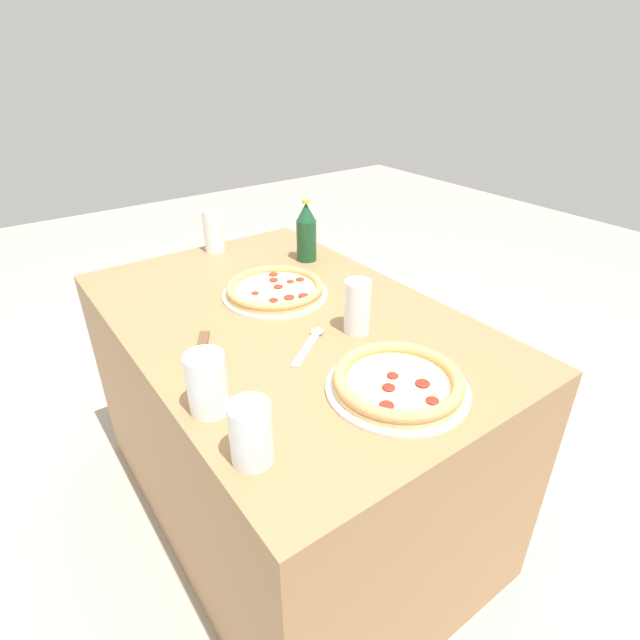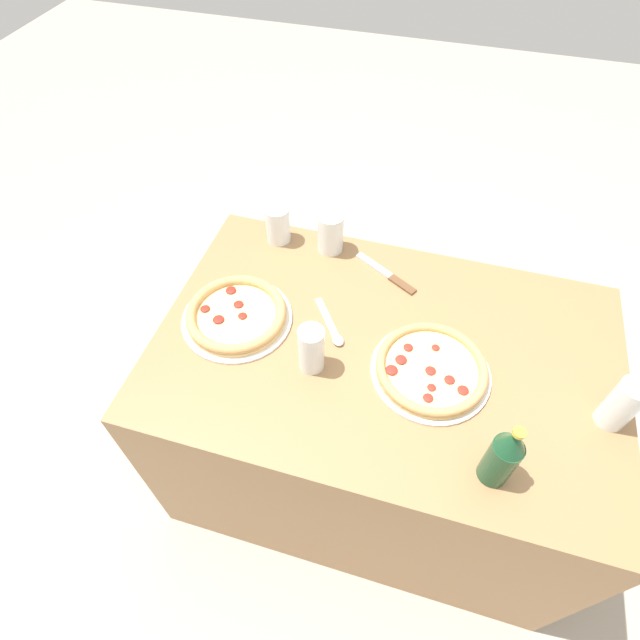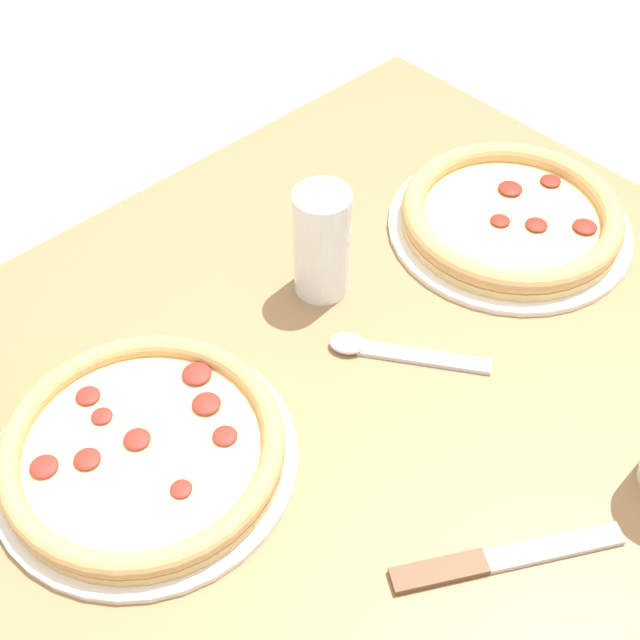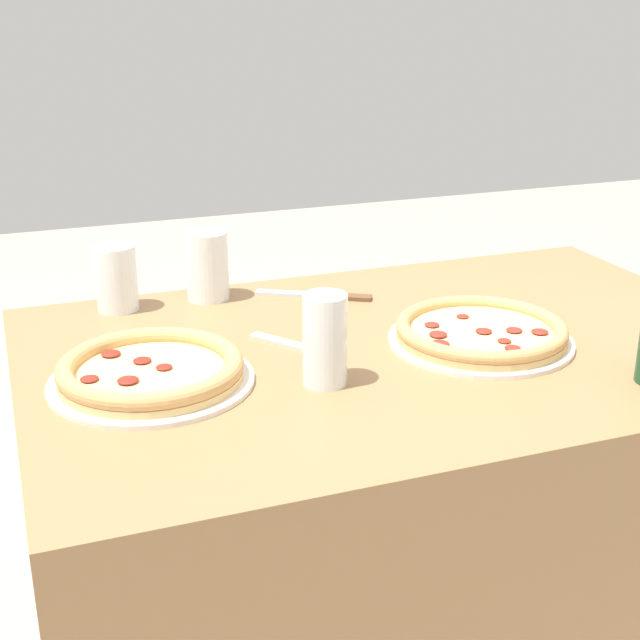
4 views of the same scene
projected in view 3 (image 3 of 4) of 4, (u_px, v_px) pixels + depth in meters
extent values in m
cube|color=#997047|center=(280.00, 581.00, 1.24)|extent=(1.28, 0.83, 0.75)
cylinder|color=silver|center=(145.00, 458.00, 0.93)|extent=(0.32, 0.32, 0.01)
cylinder|color=tan|center=(144.00, 453.00, 0.92)|extent=(0.29, 0.29, 0.01)
cylinder|color=#EACC7F|center=(143.00, 449.00, 0.91)|extent=(0.26, 0.26, 0.00)
torus|color=tan|center=(142.00, 445.00, 0.91)|extent=(0.29, 0.29, 0.02)
ellipsoid|color=maroon|center=(137.00, 439.00, 0.92)|extent=(0.03, 0.03, 0.01)
ellipsoid|color=maroon|center=(226.00, 437.00, 0.92)|extent=(0.03, 0.03, 0.01)
ellipsoid|color=maroon|center=(197.00, 374.00, 0.97)|extent=(0.03, 0.03, 0.01)
ellipsoid|color=maroon|center=(87.00, 459.00, 0.90)|extent=(0.03, 0.03, 0.01)
ellipsoid|color=maroon|center=(102.00, 416.00, 0.94)|extent=(0.02, 0.02, 0.01)
ellipsoid|color=maroon|center=(206.00, 403.00, 0.95)|extent=(0.03, 0.03, 0.01)
ellipsoid|color=maroon|center=(44.00, 466.00, 0.89)|extent=(0.03, 0.03, 0.01)
ellipsoid|color=maroon|center=(181.00, 489.00, 0.88)|extent=(0.02, 0.02, 0.00)
ellipsoid|color=maroon|center=(88.00, 396.00, 0.95)|extent=(0.03, 0.03, 0.01)
cylinder|color=silver|center=(509.00, 227.00, 1.17)|extent=(0.32, 0.32, 0.01)
cylinder|color=#DBB775|center=(510.00, 221.00, 1.17)|extent=(0.28, 0.28, 0.01)
cylinder|color=#EACC7F|center=(511.00, 217.00, 1.16)|extent=(0.25, 0.25, 0.00)
torus|color=tan|center=(512.00, 213.00, 1.15)|extent=(0.29, 0.29, 0.03)
ellipsoid|color=maroon|center=(510.00, 188.00, 1.19)|extent=(0.03, 0.03, 0.01)
ellipsoid|color=maroon|center=(585.00, 226.00, 1.14)|extent=(0.03, 0.03, 0.01)
ellipsoid|color=maroon|center=(551.00, 181.00, 1.20)|extent=(0.03, 0.03, 0.01)
ellipsoid|color=maroon|center=(500.00, 220.00, 1.15)|extent=(0.03, 0.03, 0.01)
ellipsoid|color=maroon|center=(536.00, 225.00, 1.14)|extent=(0.03, 0.03, 0.01)
cylinder|color=white|center=(322.00, 243.00, 1.05)|extent=(0.07, 0.07, 0.14)
cylinder|color=beige|center=(322.00, 254.00, 1.06)|extent=(0.06, 0.06, 0.10)
cube|color=brown|center=(437.00, 574.00, 0.84)|extent=(0.09, 0.07, 0.01)
cube|color=silver|center=(553.00, 548.00, 0.86)|extent=(0.13, 0.09, 0.01)
cube|color=silver|center=(424.00, 357.00, 1.02)|extent=(0.11, 0.14, 0.01)
ellipsoid|color=silver|center=(347.00, 343.00, 1.03)|extent=(0.05, 0.05, 0.01)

